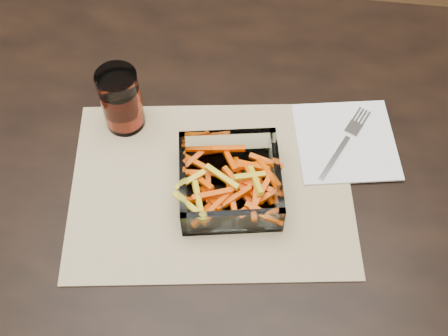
% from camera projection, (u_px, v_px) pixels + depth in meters
% --- Properties ---
extents(dining_table, '(1.60, 0.90, 0.75)m').
position_uv_depth(dining_table, '(215.00, 199.00, 1.00)').
color(dining_table, black).
rests_on(dining_table, ground).
extents(placemat, '(0.49, 0.39, 0.00)m').
position_uv_depth(placemat, '(211.00, 186.00, 0.91)').
color(placemat, tan).
rests_on(placemat, dining_table).
extents(glass_bowl, '(0.18, 0.18, 0.06)m').
position_uv_depth(glass_bowl, '(230.00, 183.00, 0.88)').
color(glass_bowl, white).
rests_on(glass_bowl, placemat).
extents(tumbler, '(0.07, 0.07, 0.12)m').
position_uv_depth(tumbler, '(121.00, 101.00, 0.93)').
color(tumbler, white).
rests_on(tumbler, placemat).
extents(napkin, '(0.19, 0.19, 0.00)m').
position_uv_depth(napkin, '(346.00, 141.00, 0.95)').
color(napkin, white).
rests_on(napkin, placemat).
extents(fork, '(0.09, 0.16, 0.00)m').
position_uv_depth(fork, '(345.00, 141.00, 0.94)').
color(fork, silver).
rests_on(fork, napkin).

